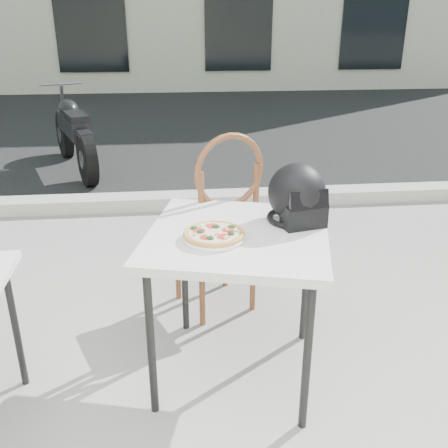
{
  "coord_description": "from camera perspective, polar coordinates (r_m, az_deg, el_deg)",
  "views": [
    {
      "loc": [
        0.03,
        -1.51,
        1.66
      ],
      "look_at": [
        0.25,
        0.53,
        0.82
      ],
      "focal_mm": 40.0,
      "sensor_mm": 36.0,
      "label": 1
    }
  ],
  "objects": [
    {
      "name": "plate",
      "position": [
        2.18,
        -1.17,
        -1.56
      ],
      "size": [
        0.35,
        0.35,
        0.02
      ],
      "rotation": [
        0.0,
        0.0,
        -0.34
      ],
      "color": "white",
      "rests_on": "cafe_table_main"
    },
    {
      "name": "pizza",
      "position": [
        2.18,
        -1.17,
        -1.08
      ],
      "size": [
        0.29,
        0.29,
        0.03
      ],
      "rotation": [
        0.0,
        0.0,
        0.08
      ],
      "color": "tan",
      "rests_on": "plate"
    },
    {
      "name": "helmet",
      "position": [
        2.37,
        8.38,
        3.12
      ],
      "size": [
        0.33,
        0.34,
        0.28
      ],
      "rotation": [
        0.0,
        0.0,
        0.23
      ],
      "color": "black",
      "rests_on": "cafe_table_main"
    },
    {
      "name": "motorcycle",
      "position": [
        6.13,
        -16.83,
        9.77
      ],
      "size": [
        0.79,
        1.84,
        0.96
      ],
      "rotation": [
        0.0,
        0.0,
        0.35
      ],
      "color": "black",
      "rests_on": "street_asphalt"
    },
    {
      "name": "cafe_table_main",
      "position": [
        2.29,
        1.57,
        -2.52
      ],
      "size": [
        0.98,
        0.98,
        0.77
      ],
      "rotation": [
        0.0,
        0.0,
        -0.25
      ],
      "color": "silver",
      "rests_on": "ground"
    },
    {
      "name": "cafe_chair_main",
      "position": [
        2.85,
        -0.39,
        0.97
      ],
      "size": [
        0.56,
        0.56,
        1.12
      ],
      "rotation": [
        0.0,
        0.0,
        3.54
      ],
      "color": "brown",
      "rests_on": "ground"
    },
    {
      "name": "street_asphalt",
      "position": [
        8.67,
        -6.28,
        11.22
      ],
      "size": [
        30.0,
        8.0,
        0.0
      ],
      "primitive_type": "cube",
      "color": "black",
      "rests_on": "ground"
    },
    {
      "name": "curb",
      "position": [
        4.78,
        -6.1,
        2.68
      ],
      "size": [
        30.0,
        0.25,
        0.12
      ],
      "primitive_type": "cube",
      "color": "#AAA69F",
      "rests_on": "ground"
    }
  ]
}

